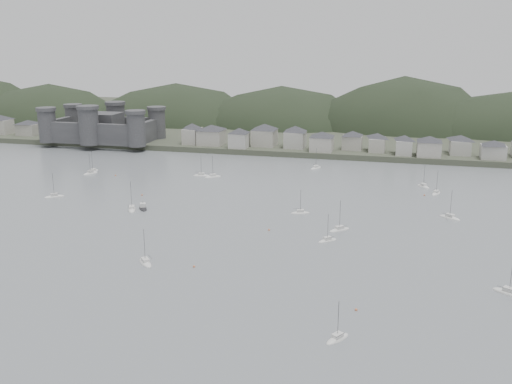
# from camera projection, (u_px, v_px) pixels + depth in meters

# --- Properties ---
(ground) EXTENTS (900.00, 900.00, 0.00)m
(ground) POSITION_uv_depth(u_px,v_px,m) (181.00, 290.00, 142.82)
(ground) COLOR slate
(ground) RESTS_ON ground
(far_shore_land) EXTENTS (900.00, 250.00, 3.00)m
(far_shore_land) POSITION_uv_depth(u_px,v_px,m) (331.00, 123.00, 418.58)
(far_shore_land) COLOR #383D2D
(far_shore_land) RESTS_ON ground
(forested_ridge) EXTENTS (851.55, 103.94, 102.57)m
(forested_ridge) POSITION_uv_depth(u_px,v_px,m) (332.00, 147.00, 396.74)
(forested_ridge) COLOR black
(forested_ridge) RESTS_ON ground
(castle) EXTENTS (66.00, 43.00, 20.00)m
(castle) POSITION_uv_depth(u_px,v_px,m) (103.00, 127.00, 337.14)
(castle) COLOR #38383B
(castle) RESTS_ON far_shore_land
(waterfront_town) EXTENTS (451.48, 28.46, 12.92)m
(waterfront_town) POSITION_uv_depth(u_px,v_px,m) (401.00, 142.00, 300.06)
(waterfront_town) COLOR #9E9B90
(waterfront_town) RESTS_ON far_shore_land
(sailboat_lead) EXTENTS (4.97, 7.95, 10.38)m
(sailboat_lead) POSITION_uv_depth(u_px,v_px,m) (436.00, 193.00, 232.08)
(sailboat_lead) COLOR silver
(sailboat_lead) RESTS_ON ground
(moored_fleet) EXTENTS (250.04, 174.29, 12.56)m
(moored_fleet) POSITION_uv_depth(u_px,v_px,m) (194.00, 216.00, 201.89)
(moored_fleet) COLOR silver
(moored_fleet) RESTS_ON ground
(motor_launch_far) EXTENTS (6.23, 7.58, 3.76)m
(motor_launch_far) POSITION_uv_depth(u_px,v_px,m) (143.00, 208.00, 211.21)
(motor_launch_far) COLOR black
(motor_launch_far) RESTS_ON ground
(mooring_buoys) EXTENTS (195.94, 110.03, 0.70)m
(mooring_buoys) POSITION_uv_depth(u_px,v_px,m) (238.00, 226.00, 191.56)
(mooring_buoys) COLOR #D17145
(mooring_buoys) RESTS_ON ground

